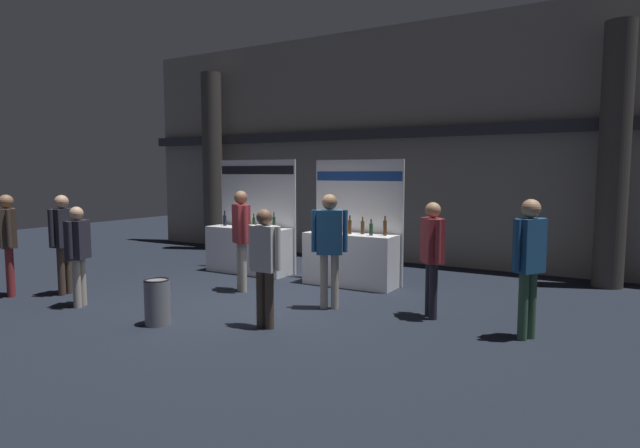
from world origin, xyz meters
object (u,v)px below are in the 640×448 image
Objects in this scene: visitor_1 at (8,236)px; visitor_0 at (329,240)px; exhibitor_booth_1 at (351,254)px; visitor_2 at (529,256)px; visitor_5 at (241,231)px; visitor_3 at (63,235)px; visitor_6 at (78,248)px; trash_bin at (157,302)px; visitor_7 at (265,259)px; exhibitor_booth_0 at (250,245)px; visitor_4 at (432,249)px.

visitor_0 is at bearing -134.02° from visitor_1.
exhibitor_booth_1 is 1.32× the size of visitor_0.
visitor_5 is (-4.93, 0.31, 0.01)m from visitor_2.
visitor_2 reaches higher than visitor_3.
visitor_3 is (-7.48, -1.48, -0.03)m from visitor_2.
visitor_6 is at bearing -118.48° from visitor_3.
trash_bin is 0.40× the size of visitor_7.
visitor_3 is (-4.53, -1.51, -0.04)m from visitor_0.
exhibitor_booth_0 is 1.38× the size of visitor_3.
visitor_7 is (3.28, 0.56, 0.01)m from visitor_6.
visitor_4 is at bearing 35.25° from trash_bin.
visitor_5 reaches higher than visitor_4.
visitor_1 is 0.98× the size of visitor_2.
exhibitor_booth_1 is 1.31× the size of visitor_5.
visitor_1 reaches higher than trash_bin.
visitor_5 is 1.11× the size of visitor_7.
visitor_1 is 1.03× the size of visitor_4.
visitor_0 is 1.13× the size of visitor_6.
visitor_4 is (6.79, 2.38, -0.03)m from visitor_1.
visitor_6 is (-3.06, -3.65, 0.35)m from exhibitor_booth_1.
visitor_4 is 1.07× the size of visitor_6.
trash_bin is 2.97m from visitor_3.
exhibitor_booth_0 is 3.74m from visitor_6.
exhibitor_booth_0 is 1.50× the size of visitor_6.
visitor_0 and visitor_2 have the same top height.
visitor_0 reaches higher than visitor_4.
visitor_2 reaches higher than visitor_4.
trash_bin is 2.41m from visitor_5.
visitor_3 is 3.11m from visitor_5.
visitor_6 is (1.67, 0.17, -0.11)m from visitor_1.
visitor_4 is 3.55m from visitor_5.
visitor_1 is 1.07× the size of visitor_7.
visitor_0 reaches higher than visitor_1.
visitor_6 is at bearing 0.37° from visitor_0.
visitor_0 is at bearing -77.94° from visitor_3.
visitor_4 is at bearing -17.93° from exhibitor_booth_0.
visitor_6 is (-1.57, -2.18, -0.15)m from visitor_5.
trash_bin is 0.36× the size of visitor_0.
visitor_6 is 0.98× the size of visitor_7.
exhibitor_booth_1 reaches higher than visitor_4.
exhibitor_booth_1 reaches higher than visitor_5.
visitor_0 is (1.69, 1.99, 0.78)m from trash_bin.
visitor_2 is (2.95, -0.03, -0.02)m from visitor_0.
visitor_2 reaches higher than visitor_6.
visitor_5 reaches higher than visitor_2.
exhibitor_booth_1 reaches higher than visitor_1.
exhibitor_booth_0 is 1.01× the size of exhibitor_booth_1.
trash_bin is 3.62m from visitor_1.
exhibitor_booth_1 is 1.45× the size of visitor_7.
visitor_4 is at bearing -90.86° from visitor_6.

